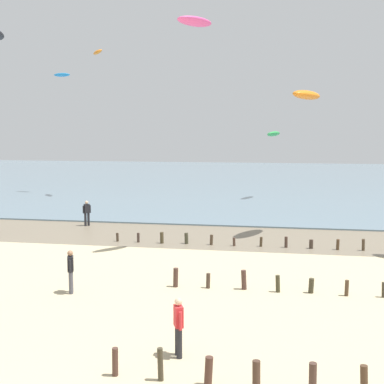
% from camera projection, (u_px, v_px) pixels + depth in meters
% --- Properties ---
extents(wet_sand_strip, '(120.00, 6.85, 0.01)m').
position_uv_depth(wet_sand_strip, '(184.00, 236.00, 30.42)').
color(wet_sand_strip, '#7A6D59').
rests_on(wet_sand_strip, ground).
extents(sea, '(160.00, 70.00, 0.10)m').
position_uv_depth(sea, '(236.00, 178.00, 68.01)').
color(sea, slate).
rests_on(sea, ground).
extents(groyne_near, '(12.43, 0.33, 0.90)m').
position_uv_depth(groyne_near, '(372.00, 384.00, 11.75)').
color(groyne_near, '#4C332A').
rests_on(groyne_near, ground).
extents(groyne_mid, '(16.38, 0.39, 0.80)m').
position_uv_depth(groyne_mid, '(380.00, 288.00, 19.07)').
color(groyne_mid, '#4A332B').
rests_on(groyne_mid, ground).
extents(groyne_far, '(19.37, 0.36, 0.65)m').
position_uv_depth(groyne_far, '(294.00, 243.00, 27.17)').
color(groyne_far, '#413427').
rests_on(groyne_far, ground).
extents(person_by_waterline, '(0.33, 0.54, 1.71)m').
position_uv_depth(person_by_waterline, '(71.00, 270.00, 19.50)').
color(person_by_waterline, '#4C4C56').
rests_on(person_by_waterline, ground).
extents(person_left_flank, '(0.45, 0.41, 1.71)m').
position_uv_depth(person_left_flank, '(87.00, 212.00, 33.61)').
color(person_left_flank, '#232328').
rests_on(person_left_flank, ground).
extents(person_trailing_behind, '(0.34, 0.53, 1.71)m').
position_uv_depth(person_trailing_behind, '(179.00, 325.00, 13.94)').
color(person_trailing_behind, '#232328').
rests_on(person_trailing_behind, ground).
extents(kite_aloft_0, '(2.00, 2.16, 0.58)m').
position_uv_depth(kite_aloft_0, '(195.00, 21.00, 24.83)').
color(kite_aloft_0, '#E54C99').
extents(kite_aloft_1, '(1.84, 2.18, 0.60)m').
position_uv_depth(kite_aloft_1, '(98.00, 52.00, 46.81)').
color(kite_aloft_1, orange).
extents(kite_aloft_3, '(1.71, 2.70, 0.66)m').
position_uv_depth(kite_aloft_3, '(274.00, 134.00, 46.24)').
color(kite_aloft_3, green).
extents(kite_aloft_4, '(1.98, 1.03, 0.48)m').
position_uv_depth(kite_aloft_4, '(62.00, 75.00, 50.12)').
color(kite_aloft_4, '#2384D1').
extents(kite_aloft_5, '(2.40, 3.46, 0.60)m').
position_uv_depth(kite_aloft_5, '(307.00, 95.00, 29.46)').
color(kite_aloft_5, orange).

